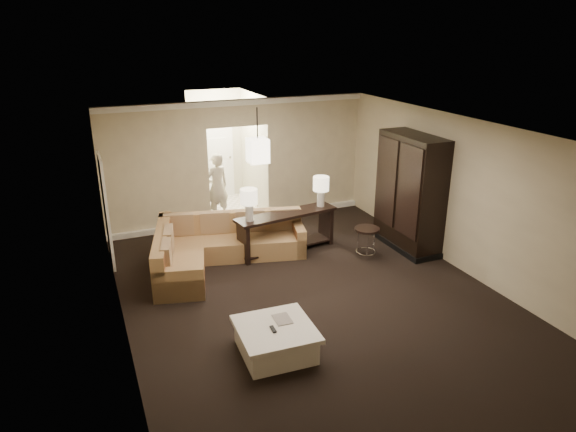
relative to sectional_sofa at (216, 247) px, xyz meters
name	(u,v)px	position (x,y,z in m)	size (l,w,h in m)	color
ground	(315,299)	(1.13, -1.98, -0.33)	(8.00, 8.00, 0.00)	black
wall_back	(239,162)	(1.13, 2.02, 1.07)	(6.00, 0.04, 2.80)	beige
wall_front	(510,368)	(1.13, -5.98, 1.07)	(6.00, 0.04, 2.80)	beige
wall_left	(117,251)	(-1.87, -1.98, 1.07)	(0.04, 8.00, 2.80)	beige
wall_right	(468,198)	(4.13, -1.98, 1.07)	(0.04, 8.00, 2.80)	beige
ceiling	(318,132)	(1.13, -1.98, 2.47)	(6.00, 8.00, 0.02)	silver
crown_molding	(238,103)	(1.13, 1.97, 2.40)	(6.00, 0.10, 0.12)	white
baseboard	(241,219)	(1.13, 1.97, -0.27)	(6.00, 0.10, 0.12)	white
side_door	(106,211)	(-1.84, 0.82, 0.72)	(0.05, 0.90, 2.10)	white
foyer	(223,154)	(1.13, 3.36, 0.97)	(1.44, 2.02, 2.80)	white
sectional_sofa	(216,247)	(0.00, 0.00, 0.00)	(3.23, 2.38, 0.84)	brown
coffee_table	(276,340)	(-0.01, -3.12, -0.12)	(1.08, 1.08, 0.43)	white
console_table	(286,228)	(1.46, 0.02, 0.15)	(2.15, 0.77, 0.81)	black
armoire	(410,195)	(3.82, -0.72, 0.78)	(0.69, 1.62, 2.32)	black
drink_table	(367,236)	(2.80, -0.85, 0.10)	(0.48, 0.48, 0.60)	black
table_lamp_left	(249,200)	(0.65, -0.10, 0.89)	(0.33, 0.33, 0.62)	silver
table_lamp_right	(321,187)	(2.26, 0.13, 0.89)	(0.33, 0.33, 0.62)	silver
pendant_light	(258,150)	(1.13, 0.72, 1.62)	(0.38, 0.38, 1.09)	black
person	(217,183)	(0.68, 2.32, 0.54)	(0.63, 0.42, 1.75)	beige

